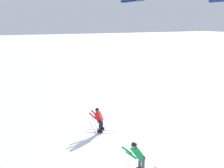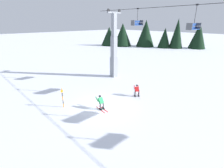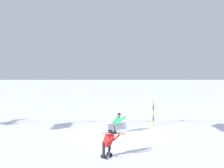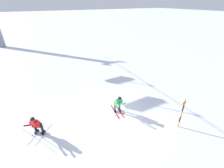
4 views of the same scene
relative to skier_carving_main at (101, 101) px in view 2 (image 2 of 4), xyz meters
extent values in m
plane|color=white|center=(-0.24, 0.52, -0.82)|extent=(260.00, 260.00, 0.00)
cube|color=red|center=(0.16, -0.19, -0.81)|extent=(1.60, 0.31, 0.01)
cube|color=black|center=(0.16, -0.19, -0.72)|extent=(0.29, 0.15, 0.16)
cylinder|color=#4C4C51|center=(0.16, -0.19, -0.32)|extent=(0.13, 0.13, 0.65)
cube|color=red|center=(0.20, 0.14, -0.81)|extent=(1.60, 0.31, 0.01)
cube|color=black|center=(0.20, 0.14, -0.72)|extent=(0.29, 0.15, 0.16)
cylinder|color=#4C4C51|center=(0.20, 0.14, -0.32)|extent=(0.13, 0.13, 0.65)
cube|color=green|center=(0.01, 0.00, 0.08)|extent=(0.61, 0.49, 0.64)
sphere|color=tan|center=(-0.16, 0.02, 0.45)|extent=(0.22, 0.22, 0.22)
sphere|color=black|center=(-0.16, 0.02, 0.49)|extent=(0.23, 0.23, 0.23)
cylinder|color=green|center=(-0.40, -0.18, 0.17)|extent=(0.49, 0.15, 0.43)
cylinder|color=gray|center=(-0.45, -0.22, -0.40)|extent=(0.50, 0.08, 1.11)
cylinder|color=black|center=(-0.28, -0.29, -0.77)|extent=(0.07, 0.07, 0.01)
cylinder|color=green|center=(-0.34, 0.28, 0.17)|extent=(0.49, 0.15, 0.43)
cylinder|color=gray|center=(-0.37, 0.33, -0.40)|extent=(0.47, 0.21, 1.11)
cylinder|color=black|center=(-0.19, 0.35, -0.77)|extent=(0.07, 0.07, 0.01)
cube|color=gray|center=(-6.73, 8.27, 0.73)|extent=(0.87, 0.87, 3.10)
cube|color=gray|center=(-6.73, 8.27, 3.83)|extent=(0.73, 0.73, 3.10)
cube|color=gray|center=(-6.73, 8.27, 6.93)|extent=(0.59, 0.59, 3.10)
cube|color=gray|center=(-6.73, 8.27, 8.57)|extent=(0.28, 2.44, 0.18)
cylinder|color=black|center=(-6.73, 9.31, 8.82)|extent=(0.10, 0.44, 0.44)
cylinder|color=black|center=(-6.73, 7.23, 8.82)|extent=(0.10, 0.44, 0.44)
cube|color=black|center=(-2.52, 8.27, 8.88)|extent=(0.20, 0.16, 0.14)
cylinder|color=#4C4F54|center=(-2.52, 8.27, 8.20)|extent=(0.07, 0.07, 1.37)
cube|color=navy|center=(-2.52, 8.27, 6.96)|extent=(0.45, 1.74, 0.06)
cube|color=navy|center=(-2.71, 8.27, 7.24)|extent=(0.06, 1.74, 0.55)
cylinder|color=#4C4F54|center=(-2.21, 8.27, 7.26)|extent=(0.04, 1.65, 0.04)
cube|color=#4C4F54|center=(-2.52, 9.14, 7.24)|extent=(0.57, 0.05, 0.63)
cube|color=#4C4F54|center=(-2.52, 7.40, 7.24)|extent=(0.57, 0.05, 0.63)
cube|color=black|center=(4.50, 8.27, 8.88)|extent=(0.20, 0.16, 0.14)
cylinder|color=#4C4F54|center=(4.50, 8.27, 8.05)|extent=(0.07, 0.07, 1.65)
cube|color=navy|center=(4.50, 8.27, 6.68)|extent=(0.45, 2.10, 0.06)
cube|color=navy|center=(4.31, 8.27, 6.95)|extent=(0.06, 2.10, 0.55)
cylinder|color=#4C4F54|center=(4.81, 8.27, 6.98)|extent=(0.04, 2.00, 0.04)
cube|color=#4C4F54|center=(4.50, 9.32, 6.95)|extent=(0.57, 0.05, 0.63)
cube|color=#4C4F54|center=(4.50, 7.22, 6.95)|extent=(0.57, 0.05, 0.63)
cylinder|color=orange|center=(-2.89, -2.56, -0.61)|extent=(0.07, 0.07, 0.41)
cylinder|color=black|center=(-2.89, -2.56, -0.21)|extent=(0.07, 0.07, 0.41)
cylinder|color=orange|center=(-2.89, -2.56, 0.20)|extent=(0.07, 0.07, 0.41)
cylinder|color=black|center=(-2.89, -2.56, 0.61)|extent=(0.07, 0.07, 0.41)
cylinder|color=orange|center=(-2.89, -2.56, 1.01)|extent=(0.07, 0.07, 0.41)
cylinder|color=orange|center=(-2.87, -2.56, 0.96)|extent=(0.01, 0.28, 0.28)
cube|color=white|center=(0.47, 4.76, -0.81)|extent=(1.44, 1.16, 0.01)
cube|color=black|center=(0.47, 4.76, -0.72)|extent=(0.29, 0.26, 0.16)
cylinder|color=black|center=(0.47, 4.76, -0.34)|extent=(0.13, 0.13, 0.61)
cube|color=white|center=(0.74, 5.10, -0.81)|extent=(1.44, 1.16, 0.01)
cube|color=black|center=(0.74, 5.10, -0.72)|extent=(0.29, 0.26, 0.16)
cylinder|color=black|center=(0.74, 5.10, -0.34)|extent=(0.13, 0.13, 0.61)
cube|color=red|center=(0.52, 5.00, 0.05)|extent=(0.62, 0.61, 0.62)
sphere|color=#997051|center=(0.44, 5.07, 0.43)|extent=(0.20, 0.20, 0.20)
sphere|color=black|center=(0.44, 5.07, 0.47)|extent=(0.22, 0.22, 0.22)
cylinder|color=red|center=(0.14, 5.01, 0.17)|extent=(0.41, 0.35, 0.40)
cylinder|color=gray|center=(0.09, 4.99, -0.40)|extent=(0.43, 0.21, 1.04)
cylinder|color=black|center=(0.20, 4.84, -0.77)|extent=(0.07, 0.07, 0.01)
cylinder|color=red|center=(0.42, 5.37, 0.17)|extent=(0.41, 0.35, 0.40)
cylinder|color=gray|center=(0.43, 5.42, -0.40)|extent=(0.30, 0.38, 1.04)
cylinder|color=black|center=(0.60, 5.35, -0.77)|extent=(0.07, 0.07, 0.01)
cone|color=black|center=(-9.78, 48.63, 3.15)|extent=(5.25, 5.25, 7.93)
cone|color=black|center=(-14.82, 44.23, 3.79)|extent=(4.25, 4.25, 9.21)
cone|color=black|center=(-17.92, 42.23, 2.37)|extent=(4.16, 4.16, 6.37)
cone|color=black|center=(-24.22, 40.36, 3.55)|extent=(6.20, 6.20, 8.74)
cone|color=black|center=(-30.43, 35.46, 3.06)|extent=(6.30, 6.30, 7.75)
cone|color=black|center=(-34.74, 32.96, 2.42)|extent=(5.81, 5.81, 6.48)
camera|label=1|loc=(-5.84, -9.29, 5.35)|focal=46.45mm
camera|label=2|loc=(11.61, -9.45, 7.39)|focal=26.95mm
camera|label=3|loc=(0.41, 17.46, 3.30)|focal=42.06mm
camera|label=4|loc=(-6.90, 4.27, 5.96)|focal=24.08mm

